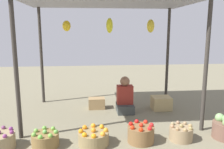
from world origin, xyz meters
name	(u,v)px	position (x,y,z in m)	size (l,w,h in m)	color
ground_plane	(110,114)	(0.00, 0.00, 0.00)	(14.00, 14.00, 0.00)	#767058
market_stall_structure	(110,10)	(0.00, 0.01, 2.14)	(3.42, 2.26, 2.32)	#38332D
vendor_person	(125,98)	(0.34, 0.10, 0.30)	(0.36, 0.44, 0.78)	#3B403E
basket_purple_onions	(0,141)	(-1.77, -1.31, 0.12)	(0.45, 0.45, 0.29)	#95815D
basket_green_apples	(45,139)	(-1.10, -1.32, 0.11)	(0.41, 0.41, 0.27)	olive
basket_oranges	(94,138)	(-0.37, -1.33, 0.11)	(0.48, 0.48, 0.27)	#8C784F
basket_red_tomatoes	(141,134)	(0.38, -1.31, 0.14)	(0.42, 0.42, 0.32)	brown
basket_potatoes	(181,133)	(1.05, -1.31, 0.12)	(0.37, 0.37, 0.27)	#987F5B
wooden_crate_near_vendor	(97,103)	(-0.26, 0.37, 0.12)	(0.37, 0.24, 0.24)	#9B7C51
wooden_crate_stacked_rear	(161,103)	(1.18, 0.18, 0.14)	(0.41, 0.35, 0.29)	tan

